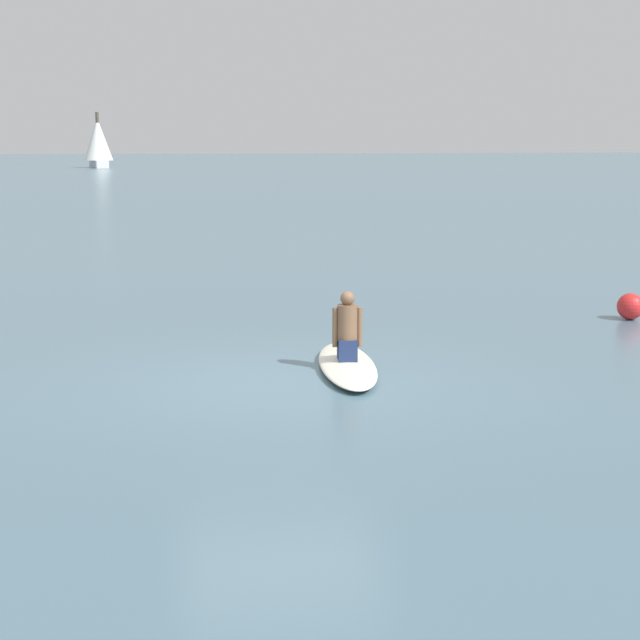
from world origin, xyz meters
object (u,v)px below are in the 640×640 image
object	(u,v)px
sailboat_near_left	(98,142)
buoy_marker	(630,306)
surfboard	(347,365)
person_paddler	(347,329)

from	to	relation	value
sailboat_near_left	buoy_marker	bearing A→B (deg)	174.59
surfboard	buoy_marker	world-z (taller)	buoy_marker
surfboard	buoy_marker	size ratio (longest dim) A/B	6.16
person_paddler	buoy_marker	distance (m)	6.07
person_paddler	sailboat_near_left	distance (m)	96.37
buoy_marker	sailboat_near_left	bearing A→B (deg)	97.84
sailboat_near_left	buoy_marker	size ratio (longest dim) A/B	12.97
surfboard	sailboat_near_left	xyz separation A→B (m)	(-7.46, 96.05, 2.67)
surfboard	buoy_marker	bearing A→B (deg)	122.96
surfboard	person_paddler	bearing A→B (deg)	95.61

